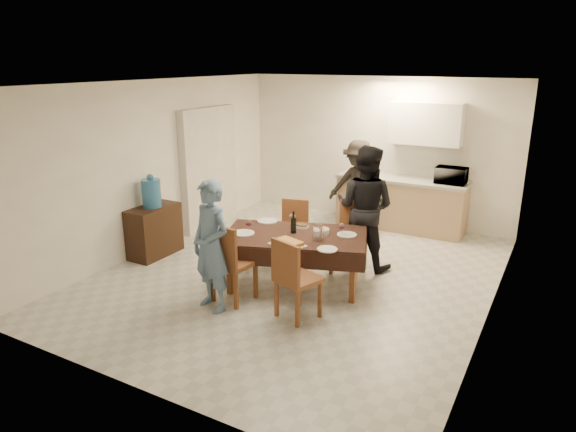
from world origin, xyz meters
The scene contains 33 objects.
floor centered at (0.00, 0.00, 0.00)m, with size 5.00×6.00×0.02m, color beige.
ceiling centered at (0.00, 0.00, 2.60)m, with size 5.00×6.00×0.02m, color white.
wall_back centered at (0.00, 3.00, 1.30)m, with size 5.00×0.02×2.60m, color white.
wall_front centered at (0.00, -3.00, 1.30)m, with size 5.00×0.02×2.60m, color white.
wall_left centered at (-2.50, 0.00, 1.30)m, with size 0.02×6.00×2.60m, color white.
wall_right centered at (2.50, 0.00, 1.30)m, with size 0.02×6.00×2.60m, color white.
stub_partition centered at (-2.42, 1.20, 1.05)m, with size 0.15×1.40×2.10m, color silver.
kitchen_base_cabinet centered at (0.60, 2.68, 0.43)m, with size 2.20×0.60×0.86m, color #A38062.
kitchen_worktop centered at (0.60, 2.68, 0.89)m, with size 2.24×0.64×0.05m, color #9B9C97.
upper_cabinet centered at (0.90, 2.82, 1.85)m, with size 1.20×0.34×0.70m, color white.
dining_table centered at (0.11, -0.32, 0.68)m, with size 2.07×1.62×0.71m.
chair_near_left centered at (-0.34, -1.17, 0.63)m, with size 0.51×0.51×0.55m.
chair_near_right centered at (0.56, -1.16, 0.59)m, with size 0.56×0.57×0.52m.
chair_far_left centered at (-0.34, 0.34, 0.55)m, with size 0.49×0.50×0.48m.
chair_far_right centered at (0.56, 0.33, 0.60)m, with size 0.46×0.46×0.53m.
console centered at (-2.28, -0.39, 0.38)m, with size 0.41×0.83×0.77m, color black.
water_jug centered at (-2.28, -0.39, 0.98)m, with size 0.28×0.28×0.42m, color teal.
wine_bottle centered at (0.06, -0.27, 0.86)m, with size 0.07×0.07×0.29m, color black, non-canonical shape.
water_pitcher centered at (0.46, -0.37, 0.80)m, with size 0.12×0.12×0.19m, color white.
savoury_tart centered at (0.21, -0.70, 0.74)m, with size 0.41×0.30×0.05m, color gold.
salad_bowl centered at (0.41, -0.14, 0.75)m, with size 0.19×0.19×0.07m, color silver.
mushroom_dish centered at (0.06, -0.04, 0.73)m, with size 0.19×0.19×0.03m, color silver.
wine_glass_a centered at (-0.44, -0.57, 0.80)m, with size 0.08×0.08×0.19m, color white, non-canonical shape.
wine_glass_b centered at (0.66, -0.07, 0.80)m, with size 0.08×0.08×0.17m, color white, non-canonical shape.
wine_glass_c centered at (-0.09, -0.02, 0.80)m, with size 0.08×0.08×0.18m, color white, non-canonical shape.
plate_near_left centered at (-0.49, -0.62, 0.72)m, with size 0.29×0.29×0.02m, color silver.
plate_near_right centered at (0.71, -0.62, 0.72)m, with size 0.25×0.25×0.01m, color silver.
plate_far_left centered at (-0.49, -0.02, 0.72)m, with size 0.28×0.28×0.02m, color silver.
plate_far_right centered at (0.71, -0.02, 0.72)m, with size 0.26×0.26×0.01m, color silver.
microwave centered at (1.42, 2.68, 1.05)m, with size 0.50×0.34×0.27m, color white.
person_near centered at (-0.44, -1.37, 0.79)m, with size 0.58×0.38×1.59m, color slate.
person_far centered at (0.66, 0.73, 0.88)m, with size 0.86×0.67×1.77m, color black.
person_kitchen centered at (-0.04, 2.23, 0.79)m, with size 1.02×0.59×1.58m, color black.
Camera 1 is at (3.08, -5.85, 2.90)m, focal length 32.00 mm.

